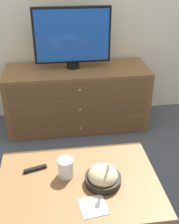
# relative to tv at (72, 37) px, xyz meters

# --- Properties ---
(ground_plane) EXTENTS (12.00, 12.00, 0.00)m
(ground_plane) POSITION_rel_tv_xyz_m (-0.01, 0.23, -0.90)
(ground_plane) COLOR #474C56
(dresser) EXTENTS (1.37, 0.51, 0.61)m
(dresser) POSITION_rel_tv_xyz_m (0.03, -0.05, -0.60)
(dresser) COLOR brown
(dresser) RESTS_ON ground_plane
(tv) EXTENTS (0.71, 0.12, 0.56)m
(tv) POSITION_rel_tv_xyz_m (0.00, 0.00, 0.00)
(tv) COLOR black
(tv) RESTS_ON dresser
(coffee_table) EXTENTS (0.89, 0.63, 0.47)m
(coffee_table) POSITION_rel_tv_xyz_m (-0.09, -1.40, -0.50)
(coffee_table) COLOR olive
(coffee_table) RESTS_ON ground_plane
(takeout_bowl) EXTENTS (0.20, 0.20, 0.18)m
(takeout_bowl) POSITION_rel_tv_xyz_m (0.04, -1.43, -0.39)
(takeout_bowl) COLOR black
(takeout_bowl) RESTS_ON coffee_table
(drink_cup) EXTENTS (0.09, 0.09, 0.11)m
(drink_cup) POSITION_rel_tv_xyz_m (-0.15, -1.34, -0.39)
(drink_cup) COLOR beige
(drink_cup) RESTS_ON coffee_table
(napkin) EXTENTS (0.15, 0.15, 0.00)m
(napkin) POSITION_rel_tv_xyz_m (-0.03, -1.59, -0.43)
(napkin) COLOR white
(napkin) RESTS_ON coffee_table
(remote_control) EXTENTS (0.14, 0.06, 0.02)m
(remote_control) POSITION_rel_tv_xyz_m (-0.33, -1.27, -0.43)
(remote_control) COLOR black
(remote_control) RESTS_ON coffee_table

